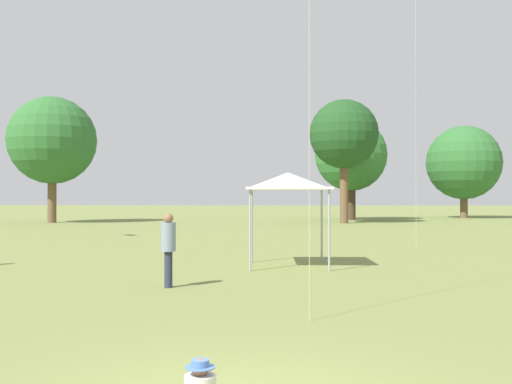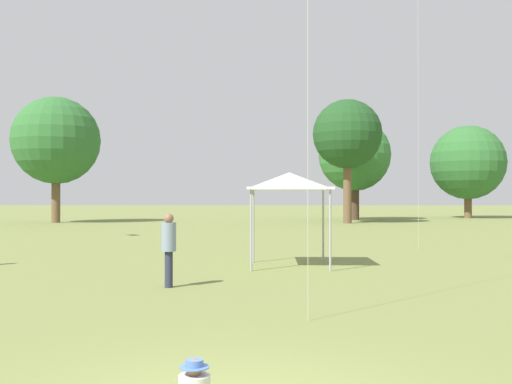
{
  "view_description": "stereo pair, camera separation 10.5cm",
  "coord_description": "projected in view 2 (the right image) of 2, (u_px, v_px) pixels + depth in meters",
  "views": [
    {
      "loc": [
        0.47,
        -6.16,
        2.2
      ],
      "look_at": [
        -0.1,
        7.61,
        2.31
      ],
      "focal_mm": 42.0,
      "sensor_mm": 36.0,
      "label": 1
    },
    {
      "loc": [
        0.57,
        -6.15,
        2.2
      ],
      "look_at": [
        -0.1,
        7.61,
        2.31
      ],
      "focal_mm": 42.0,
      "sensor_mm": 36.0,
      "label": 2
    }
  ],
  "objects": [
    {
      "name": "person_standing_4",
      "position": [
        169.0,
        243.0,
        14.51
      ],
      "size": [
        0.49,
        0.49,
        1.8
      ],
      "rotation": [
        0.0,
        0.0,
        2.56
      ],
      "color": "#282D42",
      "rests_on": "ground"
    },
    {
      "name": "canopy_tent",
      "position": [
        289.0,
        182.0,
        18.9
      ],
      "size": [
        2.67,
        2.67,
        2.97
      ],
      "rotation": [
        0.0,
        0.0,
        0.03
      ],
      "color": "white",
      "rests_on": "ground"
    },
    {
      "name": "distant_tree_0",
      "position": [
        347.0,
        135.0,
        49.72
      ],
      "size": [
        5.75,
        5.75,
        10.31
      ],
      "color": "brown",
      "rests_on": "ground"
    },
    {
      "name": "distant_tree_1",
      "position": [
        56.0,
        141.0,
        50.97
      ],
      "size": [
        7.43,
        7.43,
        10.73
      ],
      "color": "brown",
      "rests_on": "ground"
    },
    {
      "name": "distant_tree_2",
      "position": [
        468.0,
        163.0,
        62.01
      ],
      "size": [
        7.66,
        7.66,
        9.6
      ],
      "color": "brown",
      "rests_on": "ground"
    },
    {
      "name": "distant_tree_3",
      "position": [
        355.0,
        155.0,
        57.19
      ],
      "size": [
        6.89,
        6.89,
        9.66
      ],
      "color": "#473323",
      "rests_on": "ground"
    }
  ]
}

